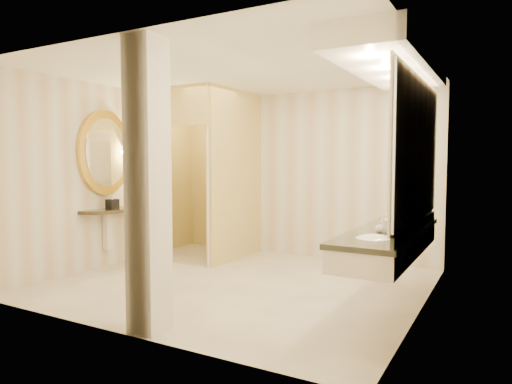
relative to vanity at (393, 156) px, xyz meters
The scene contains 16 objects.
floor 2.57m from the vanity, behind, with size 4.50×4.50×0.00m, color white.
ceiling 2.26m from the vanity, behind, with size 4.50×4.50×0.00m, color white.
wall_back 2.97m from the vanity, 132.10° to the left, with size 4.50×0.02×2.70m, color silver.
wall_front 2.70m from the vanity, 137.57° to the right, with size 4.50×0.02×2.70m, color silver.
wall_left 4.24m from the vanity, behind, with size 0.02×4.00×2.70m, color silver.
wall_right 0.43m from the vanity, 35.17° to the left, with size 0.02×4.00×2.70m, color silver.
toilet_closet 3.33m from the vanity, 159.61° to the left, with size 1.50×1.55×2.70m.
wall_sconce 3.95m from the vanity, behind, with size 0.14×0.14×0.42m.
vanity is the anchor object (origin of this frame).
console_shelf 4.20m from the vanity, behind, with size 0.96×0.96×1.93m.
pillar 2.47m from the vanity, 139.01° to the right, with size 0.31×0.31×2.70m, color white.
tissue_box 4.08m from the vanity, behind, with size 0.14×0.14×0.14m, color black.
toilet 3.73m from the vanity, 151.34° to the left, with size 0.40×0.70×0.71m, color white.
soap_bottle_a 0.68m from the vanity, 101.27° to the right, with size 0.06×0.07×0.14m, color beige.
soap_bottle_b 0.75m from the vanity, 101.17° to the right, with size 0.09×0.09×0.11m, color silver.
soap_bottle_c 0.70m from the vanity, 94.47° to the right, with size 0.08×0.08×0.20m, color #C6B28C.
Camera 1 is at (3.02, -4.97, 1.59)m, focal length 32.00 mm.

